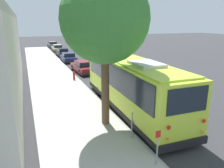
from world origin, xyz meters
TOP-DOWN VIEW (x-y plane):
  - ground_plane at (0.00, 0.00)m, footprint 160.00×160.00m
  - sidewalk_slab at (0.00, 4.00)m, footprint 80.00×4.47m
  - curb_strip at (0.00, 1.69)m, footprint 80.00×0.14m
  - shuttle_bus at (1.17, 0.22)m, footprint 11.24×2.80m
  - parked_sedan_maroon at (12.79, 0.38)m, footprint 4.77×1.95m
  - parked_sedan_navy at (20.23, 0.59)m, footprint 4.12×1.82m
  - parked_sedan_black at (25.56, 0.50)m, footprint 4.22×1.81m
  - parked_sedan_tan at (32.39, 0.39)m, footprint 4.43×1.85m
  - parked_sedan_gray at (39.29, 0.41)m, footprint 4.38×1.99m
  - street_tree at (-0.42, 2.56)m, footprint 4.41×4.41m
  - sign_post_near at (-4.71, 1.97)m, footprint 0.06×0.22m
  - sign_post_far at (-2.55, 1.97)m, footprint 0.06×0.06m
  - fire_hydrant at (9.39, 2.16)m, footprint 0.22×0.22m

SIDE VIEW (x-z plane):
  - ground_plane at x=0.00m, z-range 0.00..0.00m
  - sidewalk_slab at x=0.00m, z-range 0.00..0.15m
  - curb_strip at x=0.00m, z-range 0.00..0.15m
  - fire_hydrant at x=9.39m, z-range 0.15..0.96m
  - parked_sedan_navy at x=20.23m, z-range -0.05..1.24m
  - parked_sedan_tan at x=32.39m, z-range -0.05..1.24m
  - parked_sedan_gray at x=39.29m, z-range -0.05..1.27m
  - parked_sedan_maroon at x=12.79m, z-range -0.04..1.27m
  - parked_sedan_black at x=25.56m, z-range -0.05..1.29m
  - sign_post_far at x=-2.55m, z-range 0.15..1.47m
  - sign_post_near at x=-4.71m, z-range 0.17..1.63m
  - shuttle_bus at x=1.17m, z-range 0.12..3.55m
  - street_tree at x=-0.42m, z-range 1.76..10.16m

